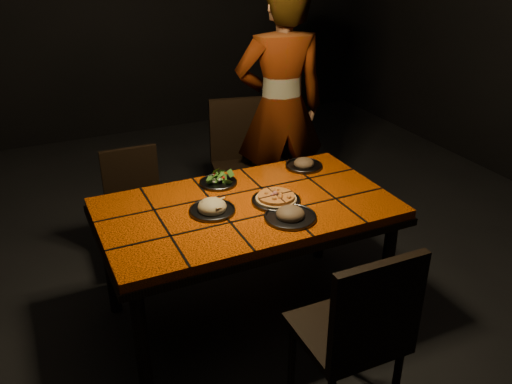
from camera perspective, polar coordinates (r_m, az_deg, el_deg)
name	(u,v)px	position (r m, az deg, el deg)	size (l,w,h in m)	color
room_shell	(246,68)	(2.71, -1.11, 12.88)	(6.04, 7.04, 3.08)	black
dining_table	(247,217)	(3.01, -0.98, -2.63)	(1.62, 0.92, 0.75)	#DA4D06
chair_near	(359,329)	(2.47, 10.75, -14.03)	(0.44, 0.44, 0.96)	black
chair_far_left	(136,202)	(3.69, -12.55, -1.06)	(0.38, 0.38, 0.82)	black
chair_far_right	(241,156)	(4.11, -1.55, 3.86)	(0.52, 0.52, 0.97)	black
diner	(280,109)	(4.01, 2.58, 8.76)	(0.67, 0.44, 1.84)	brown
plate_pizza	(276,199)	(2.99, 2.13, -0.76)	(0.27, 0.27, 0.04)	#3D3E43
plate_pasta	(212,208)	(2.90, -4.64, -1.72)	(0.25, 0.25, 0.08)	#3D3E43
plate_salad	(218,180)	(3.21, -4.01, 1.26)	(0.22, 0.22, 0.07)	#3D3E43
plate_mushroom_a	(290,214)	(2.83, 3.63, -2.37)	(0.28, 0.28, 0.09)	#3D3E43
plate_mushroom_b	(304,164)	(3.44, 5.07, 2.95)	(0.23, 0.23, 0.08)	#3D3E43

